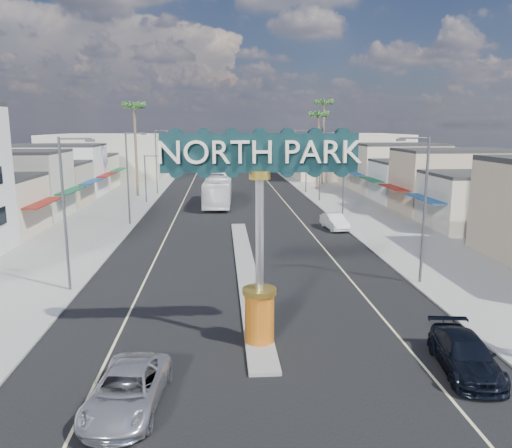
{
  "coord_description": "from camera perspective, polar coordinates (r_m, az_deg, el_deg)",
  "views": [
    {
      "loc": [
        -1.63,
        -18.81,
        9.64
      ],
      "look_at": [
        0.45,
        10.59,
        3.78
      ],
      "focal_mm": 35.0,
      "sensor_mm": 36.0,
      "label": 1
    }
  ],
  "objects": [
    {
      "name": "streetlight_l_far",
      "position": [
        71.5,
        -11.21,
        7.36
      ],
      "size": [
        2.03,
        0.22,
        9.0
      ],
      "color": "#47474C",
      "rests_on": "ground"
    },
    {
      "name": "streetlight_r_far",
      "position": [
        71.98,
        5.65,
        7.54
      ],
      "size": [
        2.03,
        0.22,
        9.0
      ],
      "color": "#47474C",
      "rests_on": "ground"
    },
    {
      "name": "city_bus",
      "position": [
        61.28,
        -4.38,
        3.86
      ],
      "size": [
        3.54,
        13.1,
        3.62
      ],
      "primitive_type": "imported",
      "rotation": [
        0.0,
        0.0,
        -0.04
      ],
      "color": "white",
      "rests_on": "ground"
    },
    {
      "name": "ground",
      "position": [
        49.78,
        -2.1,
        0.06
      ],
      "size": [
        160.0,
        160.0,
        0.0
      ],
      "primitive_type": "plane",
      "color": "gray",
      "rests_on": "ground"
    },
    {
      "name": "traffic_signal_right",
      "position": [
        63.96,
        5.73,
        6.37
      ],
      "size": [
        5.09,
        0.45,
        6.0
      ],
      "color": "#47474C",
      "rests_on": "ground"
    },
    {
      "name": "traffic_signal_left",
      "position": [
        63.49,
        -10.94,
        6.18
      ],
      "size": [
        5.09,
        0.45,
        6.0
      ],
      "color": "#47474C",
      "rests_on": "ground"
    },
    {
      "name": "palm_right_far",
      "position": [
        82.55,
        7.77,
        13.04
      ],
      "size": [
        2.6,
        2.6,
        14.1
      ],
      "color": "brown",
      "rests_on": "ground"
    },
    {
      "name": "palm_left_far",
      "position": [
        69.77,
        -13.76,
        12.45
      ],
      "size": [
        2.6,
        2.6,
        13.1
      ],
      "color": "brown",
      "rests_on": "ground"
    },
    {
      "name": "gateway_sign",
      "position": [
        21.18,
        0.43,
        1.14
      ],
      "size": [
        8.2,
        1.5,
        9.15
      ],
      "color": "#AF470D",
      "rests_on": "median_island"
    },
    {
      "name": "storefront_row_right",
      "position": [
        67.25,
        18.44,
        4.99
      ],
      "size": [
        12.0,
        42.0,
        6.0
      ],
      "primitive_type": "cube",
      "color": "#B7B29E",
      "rests_on": "ground"
    },
    {
      "name": "backdrop_far_right",
      "position": [
        96.91,
        10.16,
        7.72
      ],
      "size": [
        20.0,
        20.0,
        8.0
      ],
      "primitive_type": "cube",
      "color": "beige",
      "rests_on": "ground"
    },
    {
      "name": "streetlight_r_near",
      "position": [
        31.57,
        18.47,
        2.32
      ],
      "size": [
        2.03,
        0.22,
        9.0
      ],
      "color": "#47474C",
      "rests_on": "ground"
    },
    {
      "name": "storefront_row_left",
      "position": [
        66.07,
        -23.9,
        4.51
      ],
      "size": [
        12.0,
        42.0,
        6.0
      ],
      "primitive_type": "cube",
      "color": "beige",
      "rests_on": "ground"
    },
    {
      "name": "backdrop_far_left",
      "position": [
        96.16,
        -16.42,
        7.42
      ],
      "size": [
        20.0,
        20.0,
        8.0
      ],
      "primitive_type": "cube",
      "color": "#B7B29E",
      "rests_on": "ground"
    },
    {
      "name": "sidewalk_right",
      "position": [
        52.14,
        13.46,
        0.34
      ],
      "size": [
        8.0,
        120.0,
        0.12
      ],
      "primitive_type": "cube",
      "color": "gray",
      "rests_on": "ground"
    },
    {
      "name": "streetlight_l_near",
      "position": [
        30.47,
        -20.81,
        1.87
      ],
      "size": [
        2.03,
        0.22,
        9.0
      ],
      "color": "#47474C",
      "rests_on": "ground"
    },
    {
      "name": "suv_right",
      "position": [
        22.06,
        22.78,
        -13.59
      ],
      "size": [
        2.6,
        5.09,
        1.41
      ],
      "primitive_type": "imported",
      "rotation": [
        0.0,
        0.0,
        -0.13
      ],
      "color": "black",
      "rests_on": "ground"
    },
    {
      "name": "palm_right_mid",
      "position": [
        76.24,
        7.16,
        11.87
      ],
      "size": [
        2.6,
        2.6,
        12.1
      ],
      "color": "brown",
      "rests_on": "ground"
    },
    {
      "name": "sidewalk_left",
      "position": [
        51.26,
        -17.94,
        -0.09
      ],
      "size": [
        8.0,
        120.0,
        0.12
      ],
      "primitive_type": "cube",
      "color": "gray",
      "rests_on": "ground"
    },
    {
      "name": "median_island",
      "position": [
        34.22,
        -1.17,
        -4.99
      ],
      "size": [
        1.3,
        30.0,
        0.16
      ],
      "primitive_type": "cube",
      "color": "gray",
      "rests_on": "ground"
    },
    {
      "name": "road",
      "position": [
        49.78,
        -2.1,
        0.07
      ],
      "size": [
        20.0,
        120.0,
        0.01
      ],
      "primitive_type": "cube",
      "color": "black",
      "rests_on": "ground"
    },
    {
      "name": "streetlight_l_mid",
      "position": [
        49.81,
        -14.29,
        5.62
      ],
      "size": [
        2.03,
        0.22,
        9.0
      ],
      "color": "#47474C",
      "rests_on": "ground"
    },
    {
      "name": "car_parked_right",
      "position": [
        47.47,
        8.96,
        0.28
      ],
      "size": [
        2.05,
        4.58,
        1.46
      ],
      "primitive_type": "imported",
      "rotation": [
        0.0,
        0.0,
        0.12
      ],
      "color": "white",
      "rests_on": "ground"
    },
    {
      "name": "streetlight_r_mid",
      "position": [
        50.49,
        9.84,
        5.87
      ],
      "size": [
        2.03,
        0.22,
        9.0
      ],
      "color": "#47474C",
      "rests_on": "ground"
    },
    {
      "name": "suv_left",
      "position": [
        18.59,
        -14.53,
        -17.9
      ],
      "size": [
        2.77,
        5.22,
        1.4
      ],
      "primitive_type": "imported",
      "rotation": [
        0.0,
        0.0,
        -0.09
      ],
      "color": "#BABABF",
      "rests_on": "ground"
    }
  ]
}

